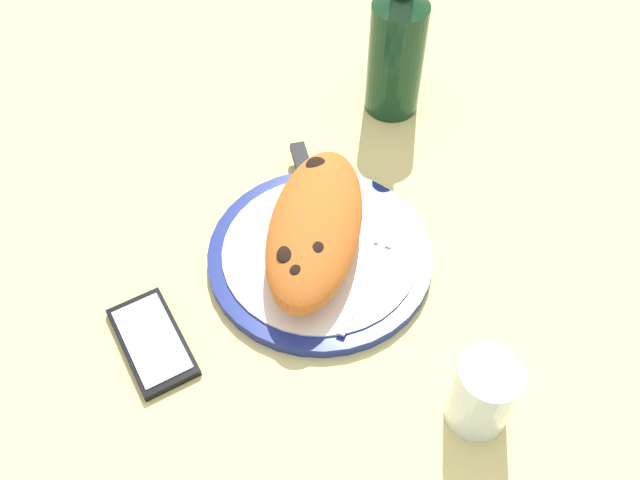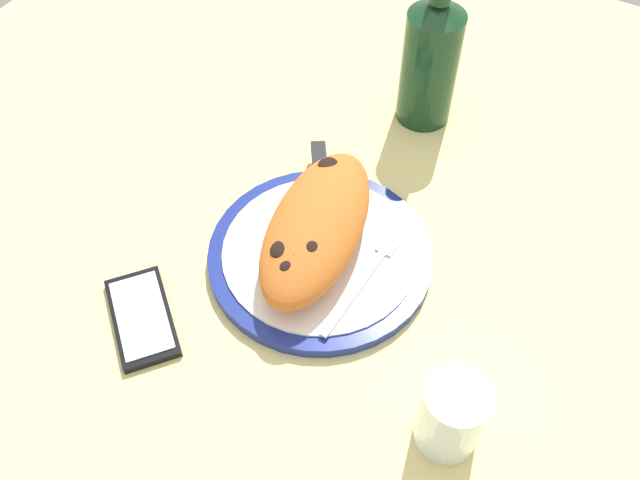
{
  "view_description": "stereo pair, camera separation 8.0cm",
  "coord_description": "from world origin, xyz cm",
  "px_view_note": "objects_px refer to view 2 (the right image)",
  "views": [
    {
      "loc": [
        -46.54,
        -17.2,
        67.14
      ],
      "look_at": [
        0.0,
        0.0,
        3.83
      ],
      "focal_mm": 37.82,
      "sensor_mm": 36.0,
      "label": 1
    },
    {
      "loc": [
        -43.16,
        -24.48,
        67.14
      ],
      "look_at": [
        0.0,
        0.0,
        3.83
      ],
      "focal_mm": 37.82,
      "sensor_mm": 36.0,
      "label": 2
    }
  ],
  "objects_px": {
    "fork": "(370,271)",
    "smartphone": "(142,317)",
    "plate": "(320,255)",
    "knife": "(322,187)",
    "water_glass": "(450,419)",
    "wine_bottle": "(428,58)",
    "calzone": "(316,226)"
  },
  "relations": [
    {
      "from": "water_glass",
      "to": "knife",
      "type": "bearing_deg",
      "value": 50.75
    },
    {
      "from": "fork",
      "to": "water_glass",
      "type": "xyz_separation_m",
      "value": [
        -0.13,
        -0.16,
        0.02
      ]
    },
    {
      "from": "wine_bottle",
      "to": "fork",
      "type": "bearing_deg",
      "value": -166.85
    },
    {
      "from": "calzone",
      "to": "water_glass",
      "type": "distance_m",
      "value": 0.27
    },
    {
      "from": "plate",
      "to": "wine_bottle",
      "type": "height_order",
      "value": "wine_bottle"
    },
    {
      "from": "knife",
      "to": "smartphone",
      "type": "bearing_deg",
      "value": 161.42
    },
    {
      "from": "fork",
      "to": "smartphone",
      "type": "distance_m",
      "value": 0.27
    },
    {
      "from": "plate",
      "to": "calzone",
      "type": "bearing_deg",
      "value": 51.8
    },
    {
      "from": "plate",
      "to": "calzone",
      "type": "relative_size",
      "value": 1.05
    },
    {
      "from": "wine_bottle",
      "to": "water_glass",
      "type": "bearing_deg",
      "value": -152.69
    },
    {
      "from": "knife",
      "to": "water_glass",
      "type": "xyz_separation_m",
      "value": [
        -0.22,
        -0.27,
        0.02
      ]
    },
    {
      "from": "plate",
      "to": "smartphone",
      "type": "height_order",
      "value": "plate"
    },
    {
      "from": "calzone",
      "to": "wine_bottle",
      "type": "bearing_deg",
      "value": -0.9
    },
    {
      "from": "calzone",
      "to": "fork",
      "type": "xyz_separation_m",
      "value": [
        -0.01,
        -0.08,
        -0.03
      ]
    },
    {
      "from": "knife",
      "to": "wine_bottle",
      "type": "xyz_separation_m",
      "value": [
        0.22,
        -0.04,
        0.08
      ]
    },
    {
      "from": "fork",
      "to": "water_glass",
      "type": "relative_size",
      "value": 1.87
    },
    {
      "from": "fork",
      "to": "water_glass",
      "type": "distance_m",
      "value": 0.21
    },
    {
      "from": "fork",
      "to": "smartphone",
      "type": "bearing_deg",
      "value": 131.24
    },
    {
      "from": "fork",
      "to": "water_glass",
      "type": "height_order",
      "value": "water_glass"
    },
    {
      "from": "smartphone",
      "to": "water_glass",
      "type": "height_order",
      "value": "water_glass"
    },
    {
      "from": "knife",
      "to": "wine_bottle",
      "type": "bearing_deg",
      "value": -10.98
    },
    {
      "from": "water_glass",
      "to": "plate",
      "type": "bearing_deg",
      "value": 59.19
    },
    {
      "from": "fork",
      "to": "plate",
      "type": "bearing_deg",
      "value": 90.54
    },
    {
      "from": "knife",
      "to": "wine_bottle",
      "type": "relative_size",
      "value": 0.78
    },
    {
      "from": "plate",
      "to": "water_glass",
      "type": "relative_size",
      "value": 2.91
    },
    {
      "from": "water_glass",
      "to": "fork",
      "type": "bearing_deg",
      "value": 49.34
    },
    {
      "from": "calzone",
      "to": "water_glass",
      "type": "relative_size",
      "value": 2.78
    },
    {
      "from": "smartphone",
      "to": "plate",
      "type": "bearing_deg",
      "value": -37.4
    },
    {
      "from": "smartphone",
      "to": "calzone",
      "type": "bearing_deg",
      "value": -34.55
    },
    {
      "from": "calzone",
      "to": "smartphone",
      "type": "bearing_deg",
      "value": 145.45
    },
    {
      "from": "plate",
      "to": "knife",
      "type": "bearing_deg",
      "value": 28.09
    },
    {
      "from": "plate",
      "to": "fork",
      "type": "xyz_separation_m",
      "value": [
        0.0,
        -0.07,
        0.01
      ]
    }
  ]
}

